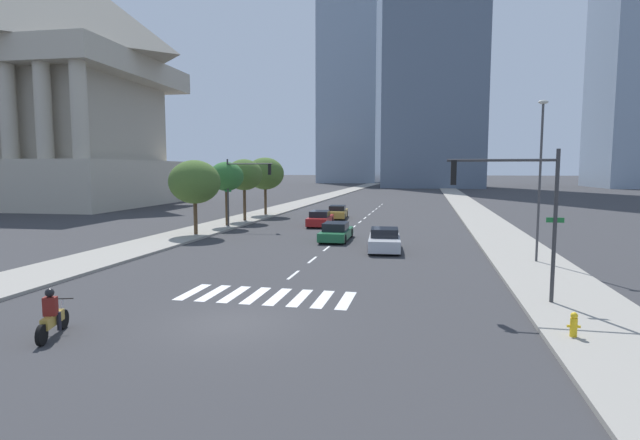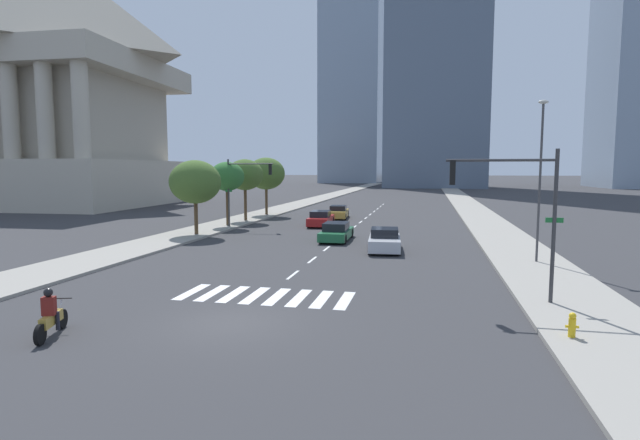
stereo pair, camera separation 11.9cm
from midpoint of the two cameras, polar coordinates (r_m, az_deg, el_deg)
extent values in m
plane|color=#333335|center=(16.61, -9.97, -11.59)|extent=(800.00, 800.00, 0.00)
cube|color=gray|center=(45.24, 19.08, -0.65)|extent=(4.00, 260.00, 0.15)
cube|color=gray|center=(48.22, -9.11, -0.02)|extent=(4.00, 260.00, 0.15)
cube|color=silver|center=(20.95, -14.37, -8.00)|extent=(0.45, 2.65, 0.01)
cube|color=silver|center=(20.57, -12.11, -8.21)|extent=(0.45, 2.65, 0.01)
cube|color=silver|center=(20.22, -9.76, -8.40)|extent=(0.45, 2.65, 0.01)
cube|color=silver|center=(19.91, -7.33, -8.59)|extent=(0.45, 2.65, 0.01)
cube|color=silver|center=(19.63, -4.82, -8.77)|extent=(0.45, 2.65, 0.01)
cube|color=silver|center=(19.39, -2.25, -8.94)|extent=(0.45, 2.65, 0.01)
cube|color=silver|center=(19.19, 0.38, -9.10)|extent=(0.45, 2.65, 0.01)
cube|color=silver|center=(19.03, 3.07, -9.23)|extent=(0.45, 2.65, 0.01)
cube|color=silver|center=(23.49, -2.99, -6.32)|extent=(0.14, 2.00, 0.01)
cube|color=silver|center=(27.29, -0.77, -4.59)|extent=(0.14, 2.00, 0.01)
cube|color=silver|center=(31.15, 0.89, -3.29)|extent=(0.14, 2.00, 0.01)
cube|color=silver|center=(35.03, 2.19, -2.27)|extent=(0.14, 2.00, 0.01)
cube|color=silver|center=(38.94, 3.23, -1.45)|extent=(0.14, 2.00, 0.01)
cube|color=silver|center=(42.87, 4.07, -0.78)|extent=(0.14, 2.00, 0.01)
cube|color=silver|center=(46.81, 4.77, -0.23)|extent=(0.14, 2.00, 0.01)
cube|color=silver|center=(50.75, 5.37, 0.24)|extent=(0.14, 2.00, 0.01)
cube|color=silver|center=(54.71, 5.88, 0.64)|extent=(0.14, 2.00, 0.01)
cube|color=silver|center=(58.67, 6.31, 0.99)|extent=(0.14, 2.00, 0.01)
cube|color=silver|center=(62.64, 6.70, 1.29)|extent=(0.14, 2.00, 0.01)
cube|color=silver|center=(66.61, 7.04, 1.56)|extent=(0.14, 2.00, 0.01)
cube|color=silver|center=(70.58, 7.34, 1.80)|extent=(0.14, 2.00, 0.01)
cylinder|color=black|center=(17.69, -27.40, -10.08)|extent=(0.30, 0.61, 0.60)
cylinder|color=black|center=(16.36, -29.36, -11.45)|extent=(0.30, 0.61, 0.60)
cube|color=#B28E38|center=(16.96, -28.38, -10.03)|extent=(0.58, 1.21, 0.32)
cylinder|color=#B2B2B7|center=(17.52, -27.57, -9.22)|extent=(0.16, 0.32, 0.67)
cylinder|color=black|center=(17.48, -27.56, -8.01)|extent=(0.68, 0.25, 0.04)
cube|color=maroon|center=(16.76, -28.58, -8.68)|extent=(0.42, 0.34, 0.55)
sphere|color=black|center=(16.67, -28.65, -7.33)|extent=(0.26, 0.26, 0.26)
cylinder|color=black|center=(17.04, -28.94, -10.15)|extent=(0.15, 0.15, 0.55)
cylinder|color=black|center=(16.91, -27.80, -10.22)|extent=(0.15, 0.15, 0.55)
cube|color=#B7BABF|center=(30.42, 7.55, -2.60)|extent=(2.19, 4.44, 0.69)
cube|color=black|center=(30.55, 7.56, -1.42)|extent=(1.78, 2.06, 0.51)
cylinder|color=black|center=(29.02, 9.19, -3.41)|extent=(0.27, 0.66, 0.64)
cylinder|color=black|center=(29.02, 5.87, -3.36)|extent=(0.27, 0.66, 0.64)
cylinder|color=black|center=(31.91, 9.06, -2.57)|extent=(0.27, 0.66, 0.64)
cylinder|color=black|center=(31.91, 6.04, -2.52)|extent=(0.27, 0.66, 0.64)
cube|color=#B28E38|center=(50.19, 2.21, 0.76)|extent=(2.15, 4.88, 0.66)
cube|color=black|center=(49.90, 2.19, 1.39)|extent=(1.72, 2.26, 0.49)
cylinder|color=black|center=(51.88, 1.51, 0.74)|extent=(0.27, 0.66, 0.64)
cylinder|color=black|center=(51.74, 3.25, 0.72)|extent=(0.27, 0.66, 0.64)
cylinder|color=black|center=(48.68, 1.11, 0.40)|extent=(0.27, 0.66, 0.64)
cylinder|color=black|center=(48.53, 2.97, 0.38)|extent=(0.27, 0.66, 0.64)
cube|color=#1E6038|center=(34.67, 2.02, -1.61)|extent=(1.87, 4.82, 0.57)
cube|color=black|center=(34.37, 1.96, -0.75)|extent=(1.62, 2.18, 0.54)
cylinder|color=black|center=(36.42, 1.18, -1.45)|extent=(0.23, 0.64, 0.64)
cylinder|color=black|center=(36.16, 3.71, -1.51)|extent=(0.23, 0.64, 0.64)
cylinder|color=black|center=(33.24, 0.17, -2.15)|extent=(0.23, 0.64, 0.64)
cylinder|color=black|center=(32.97, 2.95, -2.23)|extent=(0.23, 0.64, 0.64)
cube|color=maroon|center=(43.45, 0.18, -0.03)|extent=(2.02, 4.84, 0.66)
cube|color=black|center=(43.16, 0.14, 0.72)|extent=(1.67, 2.22, 0.52)
cylinder|color=black|center=(45.18, -0.49, -0.02)|extent=(0.25, 0.65, 0.64)
cylinder|color=black|center=(44.94, 1.52, -0.06)|extent=(0.25, 0.65, 0.64)
cylinder|color=black|center=(42.02, -1.24, -0.47)|extent=(0.25, 0.65, 0.64)
cylinder|color=black|center=(41.76, 0.92, -0.51)|extent=(0.25, 0.65, 0.64)
cylinder|color=gold|center=(16.29, 27.22, -10.97)|extent=(0.20, 0.20, 0.55)
sphere|color=gold|center=(16.19, 27.28, -9.79)|extent=(0.20, 0.20, 0.20)
cylinder|color=gold|center=(16.31, 27.67, -10.86)|extent=(0.10, 0.08, 0.08)
cylinder|color=gold|center=(16.25, 26.77, -10.88)|extent=(0.10, 0.08, 0.08)
cylinder|color=#333335|center=(19.58, 25.51, -0.70)|extent=(0.14, 0.14, 5.53)
cylinder|color=#333335|center=(19.13, 20.22, 6.48)|extent=(3.81, 0.10, 0.10)
cube|color=black|center=(18.97, 15.19, 5.28)|extent=(0.20, 0.28, 0.90)
sphere|color=red|center=(18.97, 15.22, 6.19)|extent=(0.18, 0.18, 0.18)
sphere|color=orange|center=(18.97, 15.19, 5.28)|extent=(0.18, 0.18, 0.18)
sphere|color=green|center=(18.98, 15.17, 4.38)|extent=(0.18, 0.18, 0.18)
cube|color=#19662D|center=(19.56, 25.54, -0.02)|extent=(0.60, 0.04, 0.18)
cylinder|color=#333335|center=(42.43, -10.40, 3.10)|extent=(0.14, 0.14, 5.65)
cylinder|color=#333335|center=(41.67, -7.94, 6.43)|extent=(3.94, 0.10, 0.10)
cube|color=black|center=(41.10, -5.67, 5.83)|extent=(0.20, 0.28, 0.90)
sphere|color=red|center=(41.10, -5.68, 6.25)|extent=(0.18, 0.18, 0.18)
sphere|color=orange|center=(41.10, -5.67, 5.83)|extent=(0.18, 0.18, 0.18)
sphere|color=green|center=(41.10, -5.67, 5.42)|extent=(0.18, 0.18, 0.18)
cube|color=#19662D|center=(42.42, -10.40, 3.33)|extent=(0.60, 0.04, 0.18)
cylinder|color=#3F3F42|center=(28.00, 24.10, 3.81)|extent=(0.12, 0.12, 8.11)
ellipsoid|color=beige|center=(28.19, 24.46, 12.28)|extent=(0.50, 0.24, 0.20)
cylinder|color=#4C3823|center=(37.90, -13.99, 0.21)|extent=(0.28, 0.28, 2.37)
ellipsoid|color=#426028|center=(37.74, -14.10, 4.28)|extent=(3.78, 3.78, 3.21)
cylinder|color=#4C3823|center=(43.28, -10.51, 1.41)|extent=(0.28, 0.28, 3.03)
ellipsoid|color=#2D662D|center=(43.16, -10.58, 4.96)|extent=(2.92, 2.92, 2.48)
cylinder|color=#4C3823|center=(47.22, -8.51, 1.75)|extent=(0.28, 0.28, 2.93)
ellipsoid|color=#426028|center=(47.11, -8.56, 5.18)|extent=(3.41, 3.41, 2.90)
cylinder|color=#4C3823|center=(53.08, -6.13, 2.13)|extent=(0.28, 0.28, 2.76)
ellipsoid|color=#426028|center=(52.97, -6.16, 5.34)|extent=(3.98, 3.98, 3.38)
cube|color=#BCB29E|center=(77.85, -27.20, 3.83)|extent=(27.40, 27.40, 6.12)
cube|color=#ADA491|center=(78.10, -27.49, 9.98)|extent=(21.38, 21.38, 10.66)
cylinder|color=#BCB29E|center=(67.69, -32.05, 10.49)|extent=(1.80, 1.80, 10.66)
cylinder|color=#BCB29E|center=(64.83, -29.05, 10.89)|extent=(1.80, 1.80, 10.66)
cylinder|color=#BCB29E|center=(62.16, -25.79, 11.29)|extent=(1.80, 1.80, 10.66)
cube|color=#BCB29E|center=(78.96, -27.74, 14.92)|extent=(27.40, 27.40, 3.00)
pyramid|color=#A69D8B|center=(80.79, -28.04, 20.75)|extent=(26.31, 26.31, 13.67)
cube|color=#8C9EB2|center=(189.73, 3.78, 16.06)|extent=(21.04, 24.94, 77.10)
camera|label=1|loc=(0.06, -89.88, 0.01)|focal=27.78mm
camera|label=2|loc=(0.06, 90.12, -0.01)|focal=27.78mm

